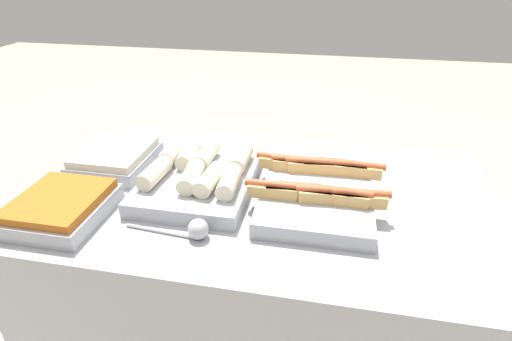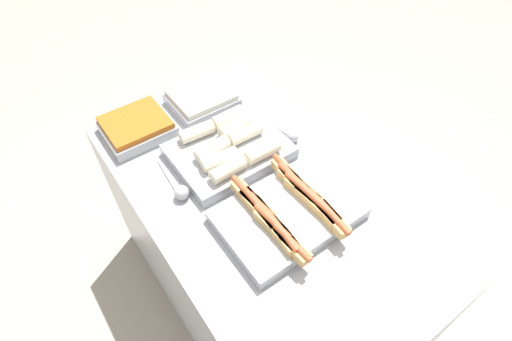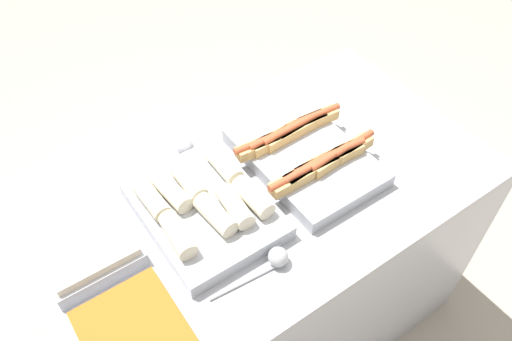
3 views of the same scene
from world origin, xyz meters
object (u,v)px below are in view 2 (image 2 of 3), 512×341
object	(u,v)px
tray_wraps	(229,148)
serving_spoon_far	(290,135)
serving_spoon_near	(180,191)
tray_hotdogs	(288,212)
tray_side_back	(202,99)
tray_side_front	(137,127)

from	to	relation	value
tray_wraps	serving_spoon_far	distance (m)	0.27
serving_spoon_near	serving_spoon_far	world-z (taller)	same
tray_wraps	serving_spoon_far	xyz separation A→B (m)	(0.07, 0.26, -0.02)
serving_spoon_near	tray_hotdogs	bearing A→B (deg)	39.78
tray_side_back	serving_spoon_far	world-z (taller)	tray_side_back
serving_spoon_near	serving_spoon_far	distance (m)	0.52
tray_wraps	serving_spoon_near	distance (m)	0.27
tray_side_front	serving_spoon_far	world-z (taller)	tray_side_front
tray_hotdogs	tray_wraps	distance (m)	0.38
tray_side_back	tray_side_front	bearing A→B (deg)	-90.00
tray_side_front	serving_spoon_near	world-z (taller)	tray_side_front
tray_side_front	tray_side_back	bearing A→B (deg)	90.00
tray_hotdogs	serving_spoon_near	bearing A→B (deg)	-140.22
tray_wraps	tray_side_front	distance (m)	0.42
tray_hotdogs	tray_wraps	xyz separation A→B (m)	(-0.38, 0.00, 0.00)
tray_hotdogs	serving_spoon_far	world-z (taller)	tray_hotdogs
tray_wraps	tray_side_front	size ratio (longest dim) A/B	1.62
serving_spoon_near	tray_side_back	bearing A→B (deg)	140.71
tray_hotdogs	tray_side_back	xyz separation A→B (m)	(-0.72, 0.07, -0.00)
tray_side_back	serving_spoon_far	size ratio (longest dim) A/B	1.10
tray_hotdogs	tray_wraps	world-z (taller)	tray_wraps
tray_wraps	serving_spoon_near	world-z (taller)	tray_wraps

